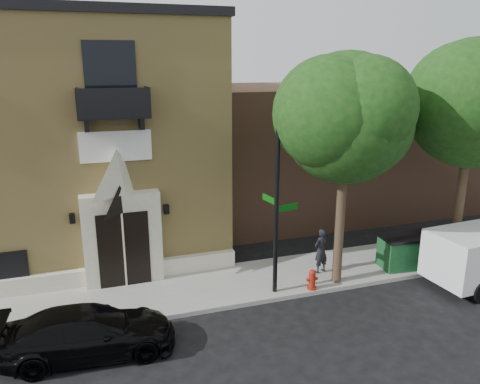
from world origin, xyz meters
The scene contains 12 objects.
ground centered at (0.00, 0.00, 0.00)m, with size 120.00×120.00×0.00m, color black.
sidewalk centered at (1.00, 1.50, 0.07)m, with size 42.00×3.00×0.15m, color gray.
church centered at (-2.99, 7.95, 4.63)m, with size 12.20×11.01×9.30m.
neighbour_building centered at (12.00, 9.00, 3.20)m, with size 18.00×8.00×6.40m, color brown.
street_tree_left centered at (6.03, 0.35, 5.87)m, with size 4.97×4.38×7.77m.
street_tree_mid centered at (11.03, 0.35, 6.20)m, with size 5.21×4.64×8.25m.
black_sedan centered at (-2.27, -1.04, 0.66)m, with size 1.84×4.52×1.31m, color black.
street_sign centered at (3.68, 0.46, 2.95)m, with size 0.97×0.87×5.56m.
fire_hydrant centered at (4.92, 0.20, 0.50)m, with size 0.40×0.32×0.70m.
dumpster centered at (9.03, 0.72, 0.77)m, with size 1.97×1.24×1.23m.
planter centered at (-0.45, 2.70, 0.51)m, with size 0.64×0.56×0.71m, color #40642F.
pedestrian_near centered at (5.80, 1.29, 0.99)m, with size 0.62×0.40×1.69m, color black.
Camera 1 is at (-1.90, -12.64, 7.58)m, focal length 35.00 mm.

